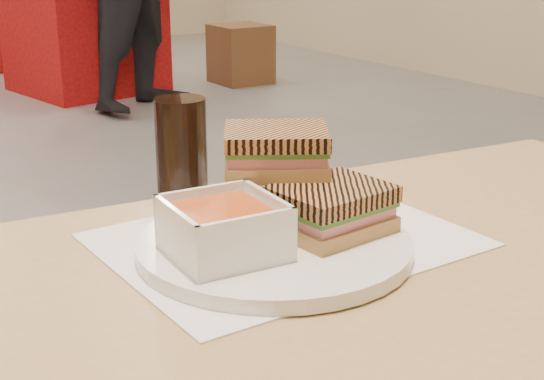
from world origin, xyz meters
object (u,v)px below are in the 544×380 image
bg_chair_1l (117,53)px  bg_chair_1r (241,54)px  soup_bowl (224,231)px  cola_glass (182,153)px  bg_table_1 (85,37)px  panini_lower (331,209)px  plate (274,246)px

bg_chair_1l → bg_chair_1r: size_ratio=1.25×
soup_bowl → cola_glass: (0.06, 0.20, 0.03)m
cola_glass → bg_chair_1l: cola_glass is taller
bg_table_1 → bg_chair_1l: size_ratio=1.86×
bg_chair_1r → bg_chair_1l: bearing=158.2°
cola_glass → bg_chair_1l: size_ratio=0.26×
bg_chair_1r → soup_bowl: bearing=-121.3°
panini_lower → bg_table_1: panini_lower is taller
bg_chair_1l → bg_table_1: bearing=177.8°
bg_chair_1l → plate: bearing=-110.4°
panini_lower → cola_glass: bearing=108.6°
bg_chair_1l → bg_chair_1r: bearing=-21.8°
plate → bg_table_1: 4.91m
panini_lower → cola_glass: 0.23m
soup_bowl → cola_glass: 0.21m
bg_chair_1l → cola_glass: bearing=-111.4°
panini_lower → cola_glass: cola_glass is taller
plate → panini_lower: size_ratio=2.34×
bg_chair_1r → panini_lower: bearing=-119.9°
plate → bg_chair_1r: 5.04m
plate → soup_bowl: 0.07m
bg_table_1 → cola_glass: bearing=-108.7°
soup_bowl → bg_table_1: 4.93m
soup_bowl → bg_chair_1l: 5.02m
soup_bowl → bg_chair_1r: (2.62, 4.32, -0.58)m
panini_lower → bg_chair_1r: panini_lower is taller
cola_glass → bg_table_1: bearing=71.3°
soup_bowl → bg_chair_1l: bearing=68.9°
bg_chair_1l → bg_chair_1r: 0.89m
bg_table_1 → bg_chair_1r: (1.05, -0.34, -0.16)m
cola_glass → bg_chair_1l: 4.81m
panini_lower → bg_chair_1l: (1.67, 4.66, -0.55)m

